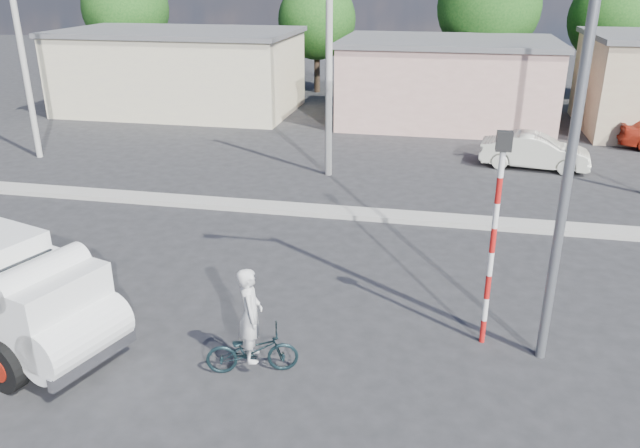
% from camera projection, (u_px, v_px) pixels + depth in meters
% --- Properties ---
extents(ground_plane, '(120.00, 120.00, 0.00)m').
position_uv_depth(ground_plane, '(313.00, 365.00, 11.92)').
color(ground_plane, '#242527').
rests_on(ground_plane, ground).
extents(median, '(40.00, 0.80, 0.16)m').
position_uv_depth(median, '(368.00, 214.00, 19.16)').
color(median, '#99968E').
rests_on(median, ground).
extents(bicycle, '(1.82, 1.06, 0.90)m').
position_uv_depth(bicycle, '(252.00, 350.00, 11.58)').
color(bicycle, black).
rests_on(bicycle, ground).
extents(cyclist, '(0.61, 0.77, 1.84)m').
position_uv_depth(cyclist, '(251.00, 329.00, 11.41)').
color(cyclist, silver).
rests_on(cyclist, ground).
extents(car_cream, '(4.17, 1.92, 1.32)m').
position_uv_depth(car_cream, '(535.00, 151.00, 23.74)').
color(car_cream, beige).
rests_on(car_cream, ground).
extents(traffic_pole, '(0.28, 0.18, 4.36)m').
position_uv_depth(traffic_pole, '(495.00, 223.00, 11.71)').
color(traffic_pole, red).
rests_on(traffic_pole, ground).
extents(streetlight, '(2.34, 0.22, 9.00)m').
position_uv_depth(streetlight, '(569.00, 103.00, 10.38)').
color(streetlight, slate).
rests_on(streetlight, ground).
extents(building_row, '(37.80, 7.30, 4.44)m').
position_uv_depth(building_row, '(428.00, 78.00, 30.90)').
color(building_row, beige).
rests_on(building_row, ground).
extents(tree_row, '(34.13, 7.32, 8.10)m').
position_uv_depth(tree_row, '(378.00, 12.00, 36.54)').
color(tree_row, '#38281E').
rests_on(tree_row, ground).
extents(utility_poles, '(35.40, 0.24, 8.00)m').
position_uv_depth(utility_poles, '(484.00, 67.00, 20.69)').
color(utility_poles, '#99968E').
rests_on(utility_poles, ground).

